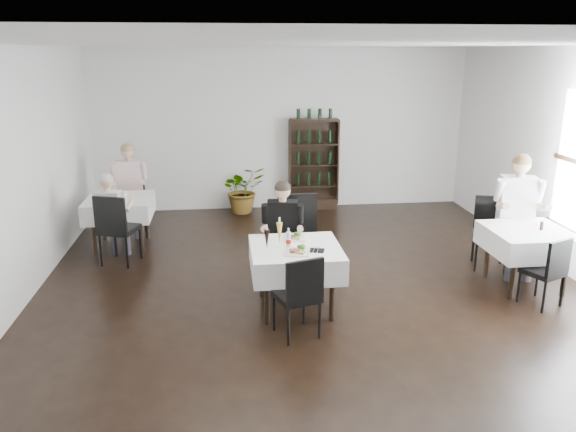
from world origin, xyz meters
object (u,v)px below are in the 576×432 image
object	(u,v)px
main_table	(296,259)
wine_shelf	(314,165)
potted_tree	(243,189)
diner_main	(283,227)

from	to	relation	value
main_table	wine_shelf	bearing A→B (deg)	78.22
wine_shelf	main_table	size ratio (longest dim) A/B	1.70
wine_shelf	potted_tree	world-z (taller)	wine_shelf
wine_shelf	potted_tree	xyz separation A→B (m)	(-1.35, -0.11, -0.41)
potted_tree	wine_shelf	bearing A→B (deg)	4.85
main_table	diner_main	world-z (taller)	diner_main
potted_tree	diner_main	distance (m)	3.57
wine_shelf	potted_tree	bearing A→B (deg)	-175.15
wine_shelf	diner_main	distance (m)	3.77
potted_tree	diner_main	world-z (taller)	diner_main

